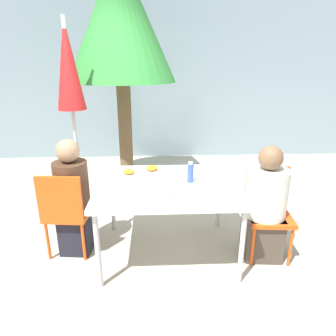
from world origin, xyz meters
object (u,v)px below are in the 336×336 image
(chair_left, at_px, (66,209))
(bottle, at_px, (190,173))
(closed_umbrella, at_px, (69,76))
(salad_bowl, at_px, (161,192))
(chair_right, at_px, (268,205))
(drinking_cup, at_px, (211,198))
(person_left, at_px, (73,200))
(tree_behind_left, at_px, (120,20))
(person_right, at_px, (265,207))

(chair_left, xyz_separation_m, bottle, (1.16, 0.01, 0.33))
(closed_umbrella, bearing_deg, salad_bowl, -51.95)
(chair_right, height_order, bottle, bottle)
(chair_left, height_order, drinking_cup, chair_left)
(closed_umbrella, xyz_separation_m, salad_bowl, (0.99, -1.26, -0.87))
(chair_left, bearing_deg, chair_right, 5.21)
(closed_umbrella, relative_size, salad_bowl, 12.41)
(person_left, bearing_deg, tree_behind_left, 84.34)
(person_left, height_order, bottle, person_left)
(drinking_cup, height_order, tree_behind_left, tree_behind_left)
(bottle, relative_size, drinking_cup, 2.05)
(bottle, distance_m, drinking_cup, 0.48)
(person_left, distance_m, salad_bowl, 0.93)
(chair_right, bearing_deg, person_right, 58.15)
(person_right, bearing_deg, salad_bowl, 15.70)
(bottle, bearing_deg, drinking_cup, -77.21)
(tree_behind_left, bearing_deg, person_left, -101.33)
(closed_umbrella, distance_m, bottle, 1.79)
(person_right, distance_m, salad_bowl, 1.02)
(bottle, height_order, drinking_cup, bottle)
(chair_right, xyz_separation_m, tree_behind_left, (-1.50, 1.85, 1.81))
(person_right, height_order, salad_bowl, person_right)
(person_right, bearing_deg, chair_right, -121.85)
(chair_left, xyz_separation_m, tree_behind_left, (0.41, 1.83, 1.81))
(bottle, bearing_deg, person_right, -8.71)
(chair_left, distance_m, salad_bowl, 0.97)
(drinking_cup, bearing_deg, chair_left, 160.43)
(salad_bowl, bearing_deg, bottle, 46.19)
(person_left, height_order, drinking_cup, person_left)
(bottle, relative_size, salad_bowl, 1.07)
(person_left, xyz_separation_m, bottle, (1.11, -0.06, 0.28))
(chair_left, distance_m, closed_umbrella, 1.51)
(person_right, distance_m, closed_umbrella, 2.50)
(chair_left, distance_m, person_left, 0.11)
(chair_left, distance_m, bottle, 1.21)
(drinking_cup, bearing_deg, person_right, 31.61)
(chair_right, bearing_deg, closed_umbrella, -21.52)
(chair_right, height_order, tree_behind_left, tree_behind_left)
(bottle, bearing_deg, salad_bowl, -133.81)
(bottle, xyz_separation_m, salad_bowl, (-0.28, -0.29, -0.06))
(bottle, distance_m, tree_behind_left, 2.46)
(person_right, relative_size, bottle, 5.66)
(chair_right, bearing_deg, salad_bowl, 19.17)
(person_left, bearing_deg, person_right, 0.37)
(chair_left, bearing_deg, salad_bowl, -11.64)
(person_left, bearing_deg, salad_bowl, -17.32)
(chair_right, xyz_separation_m, closed_umbrella, (-2.01, 1.00, 1.14))
(chair_left, height_order, person_right, person_right)
(drinking_cup, bearing_deg, person_left, 156.52)
(chair_left, relative_size, closed_umbrella, 0.38)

